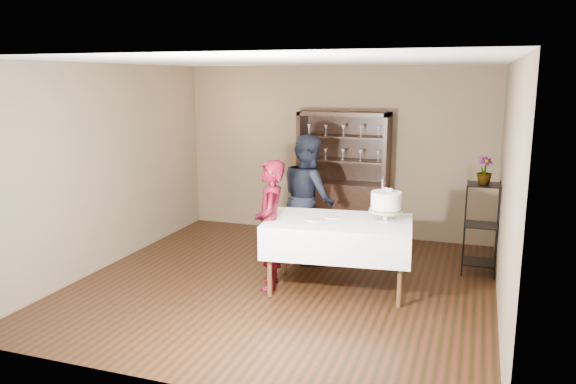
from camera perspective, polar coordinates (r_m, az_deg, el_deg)
name	(u,v)px	position (r m, az deg, el deg)	size (l,w,h in m)	color
floor	(284,284)	(7.07, -0.44, -9.29)	(5.00, 5.00, 0.00)	black
ceiling	(283,61)	(6.61, -0.48, 13.16)	(5.00, 5.00, 0.00)	white
back_wall	(335,151)	(9.07, 4.82, 4.14)	(5.00, 0.02, 2.70)	brown
wall_left	(107,166)	(7.89, -17.87, 2.51)	(0.02, 5.00, 2.70)	brown
wall_right	(507,190)	(6.34, 21.36, 0.16)	(0.02, 5.00, 2.70)	brown
china_hutch	(343,197)	(8.91, 5.60, -0.49)	(1.40, 0.48, 2.00)	black
plant_etagere	(481,225)	(7.66, 19.03, -3.18)	(0.42, 0.42, 1.20)	black
cake_table	(338,236)	(6.74, 5.13, -4.51)	(1.82, 1.24, 0.86)	silver
woman	(270,225)	(6.74, -1.82, -3.34)	(0.57, 0.37, 1.57)	#3A050F
man	(308,197)	(7.79, 2.08, -0.55)	(0.86, 0.67, 1.76)	black
cake	(386,203)	(6.68, 9.93, -1.07)	(0.42, 0.42, 0.55)	silver
plate_near	(315,219)	(6.66, 2.73, -2.80)	(0.21, 0.21, 0.01)	silver
plate_far	(332,217)	(6.79, 4.49, -2.55)	(0.17, 0.17, 0.01)	silver
potted_plant	(485,171)	(7.51, 19.34, 2.06)	(0.19, 0.19, 0.35)	#4D7537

